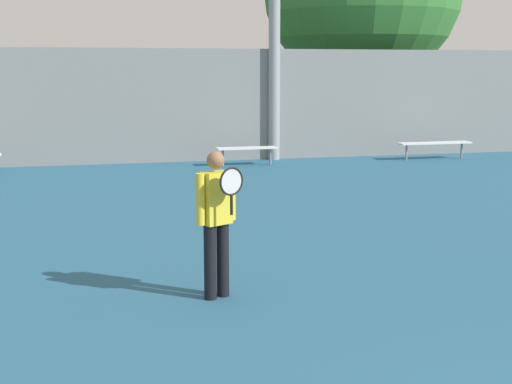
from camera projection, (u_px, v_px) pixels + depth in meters
name	position (u px, v px, depth m)	size (l,w,h in m)	color
tennis_player	(217.00, 217.00, 7.88)	(0.51, 0.49, 1.66)	black
bench_courtside_far	(247.00, 149.00, 18.86)	(1.62, 0.40, 0.49)	white
bench_adjacent_court	(435.00, 144.00, 20.15)	(2.14, 0.40, 0.49)	white
back_fence	(189.00, 106.00, 19.49)	(35.42, 0.06, 3.08)	gray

